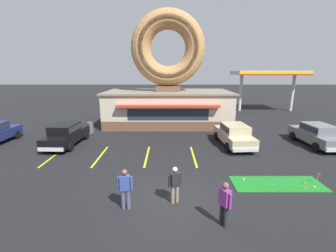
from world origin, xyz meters
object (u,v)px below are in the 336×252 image
(pedestrian_blue_sweater_man, at_px, (176,183))
(pedestrian_leather_jacket_man, at_px, (225,202))
(pedestrian_hooded_kid, at_px, (126,187))
(putting_flag_pin, at_px, (320,176))
(trash_bin, at_px, (91,127))
(car_champagne, at_px, (235,134))
(golf_ball, at_px, (273,185))
(car_grey, at_px, (318,134))
(car_black, at_px, (67,133))

(pedestrian_blue_sweater_man, relative_size, pedestrian_leather_jacket_man, 0.95)
(pedestrian_hooded_kid, bearing_deg, putting_flag_pin, 12.50)
(pedestrian_leather_jacket_man, relative_size, trash_bin, 1.71)
(car_champagne, distance_m, pedestrian_blue_sweater_man, 8.64)
(car_champagne, bearing_deg, pedestrian_blue_sweater_man, -121.65)
(golf_ball, distance_m, car_champagne, 6.01)
(car_champagne, bearing_deg, car_grey, 0.02)
(car_grey, bearing_deg, car_black, 179.70)
(golf_ball, height_order, pedestrian_blue_sweater_man, pedestrian_blue_sweater_man)
(golf_ball, xyz_separation_m, putting_flag_pin, (2.27, 0.14, 0.39))
(car_grey, height_order, pedestrian_blue_sweater_man, car_grey)
(car_champagne, relative_size, pedestrian_hooded_kid, 2.77)
(putting_flag_pin, height_order, pedestrian_blue_sweater_man, pedestrian_blue_sweater_man)
(pedestrian_hooded_kid, bearing_deg, car_black, 126.29)
(putting_flag_pin, distance_m, pedestrian_leather_jacket_man, 6.09)
(trash_bin, bearing_deg, putting_flag_pin, -33.10)
(pedestrian_blue_sweater_man, bearing_deg, car_grey, 34.86)
(putting_flag_pin, relative_size, car_black, 0.12)
(putting_flag_pin, bearing_deg, car_black, 158.11)
(putting_flag_pin, xyz_separation_m, trash_bin, (-14.09, 9.18, 0.06))
(car_champagne, relative_size, trash_bin, 4.79)
(car_black, distance_m, pedestrian_blue_sweater_man, 10.75)
(pedestrian_blue_sweater_man, relative_size, pedestrian_hooded_kid, 0.94)
(car_black, relative_size, pedestrian_leather_jacket_man, 2.77)
(car_black, relative_size, car_champagne, 0.99)
(golf_ball, xyz_separation_m, car_champagne, (-0.17, 5.95, 0.82))
(car_black, height_order, pedestrian_blue_sweater_man, car_black)
(car_grey, bearing_deg, pedestrian_blue_sweater_man, -145.14)
(putting_flag_pin, bearing_deg, golf_ball, -176.59)
(golf_ball, relative_size, pedestrian_blue_sweater_man, 0.03)
(putting_flag_pin, xyz_separation_m, car_champagne, (-2.43, 5.82, 0.43))
(car_champagne, bearing_deg, car_black, 179.54)
(car_black, xyz_separation_m, car_champagne, (12.28, -0.10, 0.00))
(car_champagne, height_order, pedestrian_blue_sweater_man, car_champagne)
(car_grey, height_order, car_champagne, same)
(putting_flag_pin, bearing_deg, car_grey, 58.28)
(car_champagne, relative_size, pedestrian_leather_jacket_man, 2.80)
(pedestrian_hooded_kid, bearing_deg, car_champagne, 50.22)
(car_black, xyz_separation_m, pedestrian_blue_sweater_man, (7.75, -7.45, -0.00))
(putting_flag_pin, distance_m, pedestrian_blue_sweater_man, 7.15)
(car_champagne, bearing_deg, pedestrian_hooded_kid, -129.78)
(car_grey, xyz_separation_m, trash_bin, (-17.68, 3.37, -0.37))
(car_grey, relative_size, car_black, 1.00)
(car_black, bearing_deg, pedestrian_hooded_kid, -53.71)
(pedestrian_hooded_kid, bearing_deg, pedestrian_leather_jacket_man, -15.32)
(car_grey, distance_m, car_champagne, 6.03)
(car_champagne, height_order, pedestrian_leather_jacket_man, pedestrian_leather_jacket_man)
(pedestrian_hooded_kid, height_order, trash_bin, pedestrian_hooded_kid)
(golf_ball, bearing_deg, pedestrian_hooded_kid, -164.51)
(pedestrian_hooded_kid, distance_m, trash_bin, 12.31)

